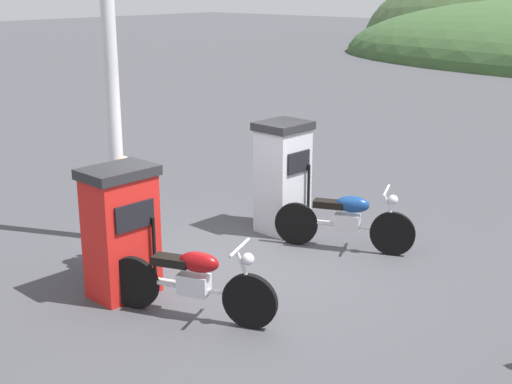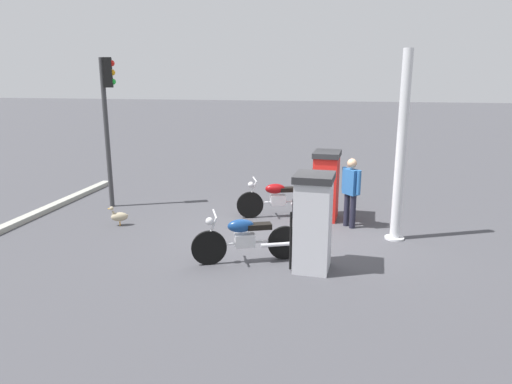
# 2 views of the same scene
# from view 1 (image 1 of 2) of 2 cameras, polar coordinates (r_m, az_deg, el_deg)

# --- Properties ---
(ground_plane) EXTENTS (120.00, 120.00, 0.00)m
(ground_plane) POSITION_cam_1_polar(r_m,az_deg,el_deg) (9.53, -1.19, -6.22)
(ground_plane) COLOR #424247
(fuel_pump_near) EXTENTS (0.67, 0.89, 1.62)m
(fuel_pump_near) POSITION_cam_1_polar(r_m,az_deg,el_deg) (8.64, -10.90, -3.14)
(fuel_pump_near) COLOR red
(fuel_pump_near) RESTS_ON ground
(fuel_pump_far) EXTENTS (0.72, 0.78, 1.71)m
(fuel_pump_far) POSITION_cam_1_polar(r_m,az_deg,el_deg) (10.69, 2.20, 1.28)
(fuel_pump_far) COLOR silver
(fuel_pump_far) RESTS_ON ground
(motorcycle_near_pump) EXTENTS (1.99, 0.90, 0.96)m
(motorcycle_near_pump) POSITION_cam_1_polar(r_m,az_deg,el_deg) (8.05, -5.21, -7.23)
(motorcycle_near_pump) COLOR black
(motorcycle_near_pump) RESTS_ON ground
(motorcycle_far_pump) EXTENTS (1.89, 0.93, 0.96)m
(motorcycle_far_pump) POSITION_cam_1_polar(r_m,az_deg,el_deg) (10.09, 7.34, -2.19)
(motorcycle_far_pump) COLOR black
(motorcycle_far_pump) RESTS_ON ground
(attendant_person) EXTENTS (0.46, 0.48, 1.57)m
(attendant_person) POSITION_cam_1_polar(r_m,az_deg,el_deg) (9.37, -10.58, -1.12)
(attendant_person) COLOR #1E1E2D
(attendant_person) RESTS_ON ground
(canopy_support_pole) EXTENTS (0.40, 0.40, 3.84)m
(canopy_support_pole) POSITION_cam_1_polar(r_m,az_deg,el_deg) (10.23, -11.49, 5.85)
(canopy_support_pole) COLOR silver
(canopy_support_pole) RESTS_ON ground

